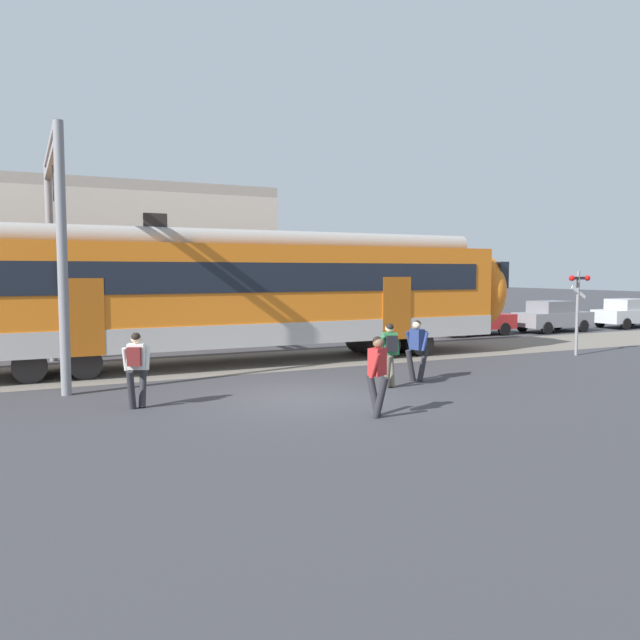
# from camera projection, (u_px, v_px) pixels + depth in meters

# --- Properties ---
(ground_plane) EXTENTS (160.00, 160.00, 0.00)m
(ground_plane) POSITION_uv_depth(u_px,v_px,m) (303.00, 398.00, 14.70)
(ground_plane) COLOR #38383D
(pedestrian_white) EXTENTS (0.65, 0.58, 1.67)m
(pedestrian_white) POSITION_uv_depth(u_px,v_px,m) (136.00, 363.00, 13.47)
(pedestrian_white) COLOR #28282D
(pedestrian_white) RESTS_ON ground
(pedestrian_red) EXTENTS (0.51, 0.71, 1.67)m
(pedestrian_red) POSITION_uv_depth(u_px,v_px,m) (377.00, 370.00, 12.70)
(pedestrian_red) COLOR #28282D
(pedestrian_red) RESTS_ON ground
(pedestrian_green) EXTENTS (0.62, 0.60, 1.67)m
(pedestrian_green) POSITION_uv_depth(u_px,v_px,m) (390.00, 349.00, 15.90)
(pedestrian_green) COLOR #6B6051
(pedestrian_green) RESTS_ON ground
(pedestrian_navy) EXTENTS (0.69, 0.54, 1.67)m
(pedestrian_navy) POSITION_uv_depth(u_px,v_px,m) (417.00, 345.00, 16.93)
(pedestrian_navy) COLOR #28282D
(pedestrian_navy) RESTS_ON ground
(parked_car_red) EXTENTS (4.00, 1.76, 1.54)m
(parked_car_red) POSITION_uv_depth(u_px,v_px,m) (472.00, 319.00, 29.21)
(parked_car_red) COLOR #B22323
(parked_car_red) RESTS_ON ground
(parked_car_grey) EXTENTS (4.05, 1.86, 1.54)m
(parked_car_grey) POSITION_uv_depth(u_px,v_px,m) (552.00, 316.00, 30.83)
(parked_car_grey) COLOR gray
(parked_car_grey) RESTS_ON ground
(parked_car_silver) EXTENTS (4.03, 1.81, 1.54)m
(parked_car_silver) POSITION_uv_depth(u_px,v_px,m) (629.00, 313.00, 33.24)
(parked_car_silver) COLOR #B7BABF
(parked_car_silver) RESTS_ON ground
(catenary_gantry) EXTENTS (0.24, 6.64, 6.53)m
(catenary_gantry) POSITION_uv_depth(u_px,v_px,m) (54.00, 224.00, 17.58)
(catenary_gantry) COLOR gray
(catenary_gantry) RESTS_ON ground
(crossing_signal) EXTENTS (0.96, 0.22, 3.00)m
(crossing_signal) POSITION_uv_depth(u_px,v_px,m) (578.00, 299.00, 22.05)
(crossing_signal) COLOR gray
(crossing_signal) RESTS_ON ground
(background_building) EXTENTS (14.42, 5.00, 9.20)m
(background_building) POSITION_uv_depth(u_px,v_px,m) (86.00, 266.00, 24.85)
(background_building) COLOR beige
(background_building) RESTS_ON ground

